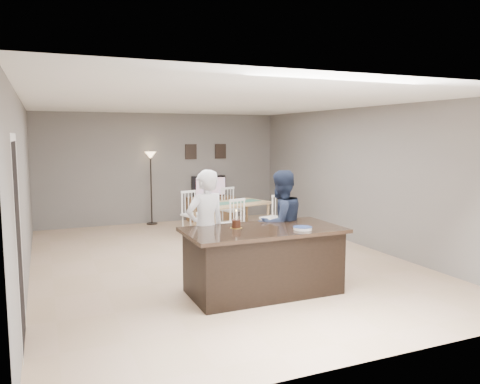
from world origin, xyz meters
name	(u,v)px	position (x,y,z in m)	size (l,w,h in m)	color
floor	(218,260)	(0.00, 0.00, 0.00)	(8.00, 8.00, 0.00)	tan
room_shell	(217,164)	(0.00, 0.00, 1.68)	(8.00, 8.00, 8.00)	slate
kitchen_island	(263,260)	(0.00, -1.80, 0.45)	(2.15, 1.10, 0.90)	black
tv_console	(211,208)	(1.20, 3.77, 0.30)	(1.20, 0.40, 0.60)	brown
television	(210,186)	(1.20, 3.84, 0.86)	(0.91, 0.12, 0.53)	black
tv_screen_glow	(211,186)	(1.20, 3.76, 0.87)	(0.78, 0.78, 0.00)	orange
picture_frames	(206,151)	(1.15, 3.98, 1.75)	(1.10, 0.02, 0.38)	black
doorway	(18,225)	(-2.99, -2.30, 1.26)	(0.00, 2.10, 2.65)	black
woman	(206,229)	(-0.64, -1.25, 0.84)	(0.61, 0.40, 1.68)	silver
man	(281,224)	(0.56, -1.25, 0.82)	(0.80, 0.62, 1.64)	#1B243D
birthday_cake	(236,224)	(-0.33, -1.63, 0.96)	(0.16, 0.16, 0.25)	gold
plate_stack	(303,228)	(0.45, -2.09, 0.92)	(0.25, 0.25, 0.04)	white
dining_table	(232,209)	(0.94, 1.68, 0.61)	(1.92, 2.11, 0.96)	#A5815A
floor_lamp	(151,168)	(-0.32, 3.79, 1.37)	(0.26, 0.26, 1.77)	black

